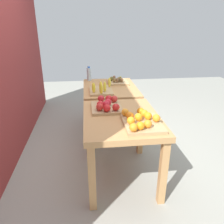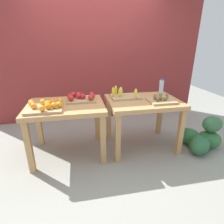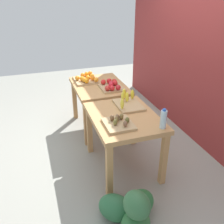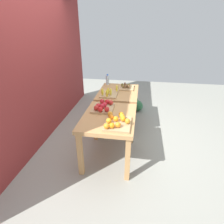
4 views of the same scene
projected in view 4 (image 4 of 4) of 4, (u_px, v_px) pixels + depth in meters
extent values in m
plane|color=gray|center=(114.00, 138.00, 3.62)|extent=(8.00, 8.00, 0.00)
cube|color=maroon|center=(38.00, 58.00, 3.15)|extent=(4.40, 0.12, 3.00)
cube|color=tan|center=(109.00, 117.00, 2.79)|extent=(1.04, 0.80, 0.06)
cube|color=tan|center=(128.00, 160.00, 2.51)|extent=(0.07, 0.07, 0.71)
cube|color=tan|center=(132.00, 126.00, 3.32)|extent=(0.07, 0.07, 0.71)
cube|color=tan|center=(80.00, 154.00, 2.61)|extent=(0.07, 0.07, 0.71)
cube|color=tan|center=(96.00, 123.00, 3.42)|extent=(0.07, 0.07, 0.71)
cube|color=tan|center=(118.00, 93.00, 3.79)|extent=(1.04, 0.80, 0.06)
cube|color=tan|center=(133.00, 121.00, 3.50)|extent=(0.07, 0.07, 0.71)
cube|color=tan|center=(135.00, 102.00, 4.32)|extent=(0.07, 0.07, 0.71)
cube|color=tan|center=(98.00, 118.00, 3.60)|extent=(0.07, 0.07, 0.71)
cube|color=tan|center=(107.00, 100.00, 4.41)|extent=(0.07, 0.07, 0.71)
cube|color=tan|center=(118.00, 124.00, 2.53)|extent=(0.44, 0.36, 0.03)
sphere|color=orange|center=(112.00, 125.00, 2.39)|extent=(0.10, 0.10, 0.08)
sphere|color=orange|center=(110.00, 114.00, 2.69)|extent=(0.09, 0.09, 0.08)
sphere|color=orange|center=(128.00, 121.00, 2.49)|extent=(0.08, 0.08, 0.08)
sphere|color=orange|center=(106.00, 126.00, 2.37)|extent=(0.09, 0.09, 0.08)
sphere|color=orange|center=(122.00, 116.00, 2.61)|extent=(0.09, 0.09, 0.08)
sphere|color=orange|center=(121.00, 114.00, 2.67)|extent=(0.11, 0.11, 0.08)
sphere|color=orange|center=(109.00, 121.00, 2.50)|extent=(0.08, 0.08, 0.08)
sphere|color=orange|center=(116.00, 119.00, 2.55)|extent=(0.09, 0.09, 0.08)
sphere|color=orange|center=(111.00, 117.00, 2.60)|extent=(0.08, 0.08, 0.08)
sphere|color=orange|center=(118.00, 125.00, 2.40)|extent=(0.09, 0.09, 0.08)
sphere|color=orange|center=(123.00, 119.00, 2.55)|extent=(0.10, 0.10, 0.08)
cube|color=tan|center=(103.00, 108.00, 2.99)|extent=(0.40, 0.34, 0.03)
sphere|color=red|center=(98.00, 106.00, 2.94)|extent=(0.11, 0.11, 0.08)
sphere|color=red|center=(102.00, 101.00, 3.11)|extent=(0.09, 0.09, 0.08)
sphere|color=red|center=(100.00, 109.00, 2.83)|extent=(0.10, 0.10, 0.08)
sphere|color=red|center=(96.00, 108.00, 2.87)|extent=(0.11, 0.11, 0.08)
sphere|color=red|center=(107.00, 109.00, 2.83)|extent=(0.08, 0.08, 0.08)
sphere|color=red|center=(102.00, 106.00, 2.93)|extent=(0.11, 0.11, 0.08)
sphere|color=red|center=(107.00, 102.00, 3.10)|extent=(0.11, 0.11, 0.08)
sphere|color=red|center=(104.00, 105.00, 2.98)|extent=(0.11, 0.11, 0.08)
sphere|color=red|center=(111.00, 102.00, 3.07)|extent=(0.11, 0.11, 0.08)
cube|color=tan|center=(109.00, 94.00, 3.58)|extent=(0.44, 0.32, 0.03)
ellipsoid|color=yellow|center=(102.00, 92.00, 3.45)|extent=(0.05, 0.05, 0.14)
ellipsoid|color=yellow|center=(117.00, 88.00, 3.63)|extent=(0.06, 0.06, 0.14)
ellipsoid|color=yellow|center=(107.00, 93.00, 3.38)|extent=(0.06, 0.06, 0.14)
ellipsoid|color=yellow|center=(111.00, 92.00, 3.45)|extent=(0.06, 0.05, 0.14)
ellipsoid|color=yellow|center=(108.00, 91.00, 3.48)|extent=(0.06, 0.06, 0.14)
cube|color=tan|center=(126.00, 88.00, 3.93)|extent=(0.36, 0.32, 0.03)
ellipsoid|color=brown|center=(129.00, 85.00, 3.93)|extent=(0.07, 0.07, 0.07)
ellipsoid|color=brown|center=(122.00, 85.00, 3.95)|extent=(0.06, 0.06, 0.07)
ellipsoid|color=brown|center=(127.00, 86.00, 3.89)|extent=(0.07, 0.07, 0.07)
ellipsoid|color=brown|center=(126.00, 86.00, 3.85)|extent=(0.06, 0.05, 0.07)
ellipsoid|color=olive|center=(123.00, 86.00, 3.86)|extent=(0.07, 0.06, 0.07)
ellipsoid|color=brown|center=(129.00, 87.00, 3.83)|extent=(0.07, 0.07, 0.07)
ellipsoid|color=brown|center=(125.00, 84.00, 4.00)|extent=(0.06, 0.05, 0.07)
cylinder|color=silver|center=(108.00, 80.00, 4.14)|extent=(0.07, 0.07, 0.21)
cylinder|color=blue|center=(107.00, 75.00, 4.09)|extent=(0.04, 0.04, 0.02)
ellipsoid|color=#2E6A37|center=(132.00, 101.00, 4.93)|extent=(0.44, 0.44, 0.28)
ellipsoid|color=#286A37|center=(126.00, 105.00, 4.74)|extent=(0.39, 0.43, 0.27)
ellipsoid|color=#28623A|center=(136.00, 105.00, 4.69)|extent=(0.46, 0.46, 0.28)
ellipsoid|color=#30623A|center=(133.00, 92.00, 4.82)|extent=(0.30, 0.25, 0.25)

